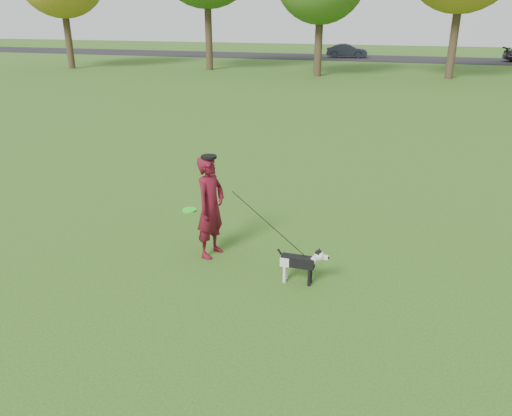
% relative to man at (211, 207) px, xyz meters
% --- Properties ---
extents(ground, '(120.00, 120.00, 0.00)m').
position_rel_man_xyz_m(ground, '(1.12, 0.10, -0.86)').
color(ground, '#285116').
rests_on(ground, ground).
extents(road, '(120.00, 7.00, 0.02)m').
position_rel_man_xyz_m(road, '(1.12, 40.10, -0.85)').
color(road, black).
rests_on(road, ground).
extents(man, '(0.53, 0.70, 1.72)m').
position_rel_man_xyz_m(man, '(0.00, 0.00, 0.00)').
color(man, '#520B1A').
rests_on(man, ground).
extents(dog, '(0.79, 0.16, 0.60)m').
position_rel_man_xyz_m(dog, '(1.64, -0.51, -0.49)').
color(dog, black).
rests_on(dog, ground).
extents(car_mid, '(3.66, 1.49, 1.18)m').
position_rel_man_xyz_m(car_mid, '(-2.83, 40.10, -0.25)').
color(car_mid, black).
rests_on(car_mid, road).
extents(man_held_items, '(2.19, 0.63, 1.32)m').
position_rel_man_xyz_m(man_held_items, '(1.07, -0.28, -0.06)').
color(man_held_items, '#1FF91F').
rests_on(man_held_items, ground).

